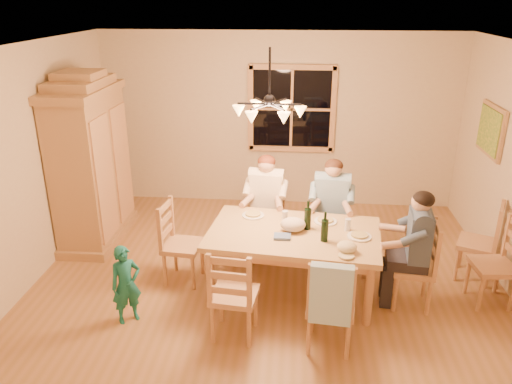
# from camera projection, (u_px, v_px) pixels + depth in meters

# --- Properties ---
(floor) EXTENTS (5.50, 5.50, 0.00)m
(floor) POSITION_uv_depth(u_px,v_px,m) (268.00, 282.00, 5.93)
(floor) COLOR olive
(floor) RESTS_ON ground
(ceiling) EXTENTS (5.50, 5.00, 0.02)m
(ceiling) POSITION_uv_depth(u_px,v_px,m) (270.00, 47.00, 4.94)
(ceiling) COLOR white
(ceiling) RESTS_ON wall_back
(wall_back) EXTENTS (5.50, 0.02, 2.70)m
(wall_back) POSITION_uv_depth(u_px,v_px,m) (278.00, 121.00, 7.75)
(wall_back) COLOR #C8AE8D
(wall_back) RESTS_ON floor
(wall_left) EXTENTS (0.02, 5.00, 2.70)m
(wall_left) POSITION_uv_depth(u_px,v_px,m) (27.00, 168.00, 5.65)
(wall_left) COLOR #C8AE8D
(wall_left) RESTS_ON floor
(window) EXTENTS (1.30, 0.06, 1.30)m
(window) POSITION_uv_depth(u_px,v_px,m) (292.00, 109.00, 7.63)
(window) COLOR black
(window) RESTS_ON wall_back
(painting) EXTENTS (0.06, 0.78, 0.64)m
(painting) POSITION_uv_depth(u_px,v_px,m) (491.00, 130.00, 6.24)
(painting) COLOR #966541
(painting) RESTS_ON wall_right
(chandelier) EXTENTS (0.77, 0.68, 0.71)m
(chandelier) POSITION_uv_depth(u_px,v_px,m) (269.00, 109.00, 5.17)
(chandelier) COLOR black
(chandelier) RESTS_ON ceiling
(armoire) EXTENTS (0.66, 1.40, 2.30)m
(armoire) POSITION_uv_depth(u_px,v_px,m) (91.00, 166.00, 6.63)
(armoire) COLOR #966541
(armoire) RESTS_ON floor
(dining_table) EXTENTS (1.98, 1.34, 0.76)m
(dining_table) POSITION_uv_depth(u_px,v_px,m) (294.00, 240.00, 5.51)
(dining_table) COLOR tan
(dining_table) RESTS_ON floor
(chair_far_left) EXTENTS (0.48, 0.47, 0.99)m
(chair_far_left) POSITION_uv_depth(u_px,v_px,m) (266.00, 231.00, 6.53)
(chair_far_left) COLOR tan
(chair_far_left) RESTS_ON floor
(chair_far_right) EXTENTS (0.48, 0.47, 0.99)m
(chair_far_right) POSITION_uv_depth(u_px,v_px,m) (330.00, 236.00, 6.38)
(chair_far_right) COLOR tan
(chair_far_right) RESTS_ON floor
(chair_near_left) EXTENTS (0.48, 0.47, 0.99)m
(chair_near_left) POSITION_uv_depth(u_px,v_px,m) (235.00, 308.00, 4.92)
(chair_near_left) COLOR tan
(chair_near_left) RESTS_ON floor
(chair_near_right) EXTENTS (0.48, 0.47, 0.99)m
(chair_near_right) POSITION_uv_depth(u_px,v_px,m) (330.00, 319.00, 4.75)
(chair_near_right) COLOR tan
(chair_near_right) RESTS_ON floor
(chair_end_left) EXTENTS (0.47, 0.48, 0.99)m
(chair_end_left) POSITION_uv_depth(u_px,v_px,m) (184.00, 257.00, 5.87)
(chair_end_left) COLOR tan
(chair_end_left) RESTS_ON floor
(chair_end_right) EXTENTS (0.47, 0.48, 0.99)m
(chair_end_right) POSITION_uv_depth(u_px,v_px,m) (411.00, 280.00, 5.41)
(chair_end_right) COLOR tan
(chair_end_right) RESTS_ON floor
(adult_woman) EXTENTS (0.42, 0.46, 0.87)m
(adult_woman) POSITION_uv_depth(u_px,v_px,m) (266.00, 193.00, 6.33)
(adult_woman) COLOR beige
(adult_woman) RESTS_ON floor
(adult_plaid_man) EXTENTS (0.42, 0.46, 0.87)m
(adult_plaid_man) POSITION_uv_depth(u_px,v_px,m) (332.00, 197.00, 6.18)
(adult_plaid_man) COLOR teal
(adult_plaid_man) RESTS_ON floor
(adult_slate_man) EXTENTS (0.46, 0.42, 0.87)m
(adult_slate_man) POSITION_uv_depth(u_px,v_px,m) (417.00, 235.00, 5.21)
(adult_slate_man) COLOR #3F4E65
(adult_slate_man) RESTS_ON floor
(towel) EXTENTS (0.39, 0.14, 0.58)m
(towel) POSITION_uv_depth(u_px,v_px,m) (331.00, 295.00, 4.43)
(towel) COLOR #9AC1D1
(towel) RESTS_ON chair_near_right
(wine_bottle_a) EXTENTS (0.08, 0.08, 0.33)m
(wine_bottle_a) POSITION_uv_depth(u_px,v_px,m) (308.00, 215.00, 5.48)
(wine_bottle_a) COLOR black
(wine_bottle_a) RESTS_ON dining_table
(wine_bottle_b) EXTENTS (0.08, 0.08, 0.33)m
(wine_bottle_b) POSITION_uv_depth(u_px,v_px,m) (325.00, 227.00, 5.21)
(wine_bottle_b) COLOR black
(wine_bottle_b) RESTS_ON dining_table
(plate_woman) EXTENTS (0.26, 0.26, 0.02)m
(plate_woman) POSITION_uv_depth(u_px,v_px,m) (253.00, 215.00, 5.85)
(plate_woman) COLOR white
(plate_woman) RESTS_ON dining_table
(plate_plaid) EXTENTS (0.26, 0.26, 0.02)m
(plate_plaid) POSITION_uv_depth(u_px,v_px,m) (325.00, 221.00, 5.70)
(plate_plaid) COLOR white
(plate_plaid) RESTS_ON dining_table
(plate_slate) EXTENTS (0.26, 0.26, 0.02)m
(plate_slate) POSITION_uv_depth(u_px,v_px,m) (359.00, 236.00, 5.34)
(plate_slate) COLOR white
(plate_slate) RESTS_ON dining_table
(wine_glass_a) EXTENTS (0.06, 0.06, 0.14)m
(wine_glass_a) POSITION_uv_depth(u_px,v_px,m) (285.00, 217.00, 5.67)
(wine_glass_a) COLOR silver
(wine_glass_a) RESTS_ON dining_table
(wine_glass_b) EXTENTS (0.06, 0.06, 0.14)m
(wine_glass_b) POSITION_uv_depth(u_px,v_px,m) (348.00, 225.00, 5.47)
(wine_glass_b) COLOR silver
(wine_glass_b) RESTS_ON dining_table
(cap) EXTENTS (0.20, 0.20, 0.11)m
(cap) POSITION_uv_depth(u_px,v_px,m) (347.00, 247.00, 5.02)
(cap) COLOR beige
(cap) RESTS_ON dining_table
(napkin) EXTENTS (0.19, 0.16, 0.03)m
(napkin) POSITION_uv_depth(u_px,v_px,m) (282.00, 237.00, 5.33)
(napkin) COLOR slate
(napkin) RESTS_ON dining_table
(cloth_bundle) EXTENTS (0.28, 0.22, 0.15)m
(cloth_bundle) POSITION_uv_depth(u_px,v_px,m) (293.00, 224.00, 5.46)
(cloth_bundle) COLOR beige
(cloth_bundle) RESTS_ON dining_table
(child) EXTENTS (0.37, 0.35, 0.86)m
(child) POSITION_uv_depth(u_px,v_px,m) (126.00, 284.00, 5.09)
(child) COLOR #186C65
(child) RESTS_ON floor
(chair_spare_front) EXTENTS (0.46, 0.47, 0.99)m
(chair_spare_front) POSITION_uv_depth(u_px,v_px,m) (491.00, 278.00, 5.44)
(chair_spare_front) COLOR tan
(chair_spare_front) RESTS_ON floor
(chair_spare_back) EXTENTS (0.56, 0.57, 0.99)m
(chair_spare_back) POSITION_uv_depth(u_px,v_px,m) (475.00, 255.00, 5.92)
(chair_spare_back) COLOR tan
(chair_spare_back) RESTS_ON floor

